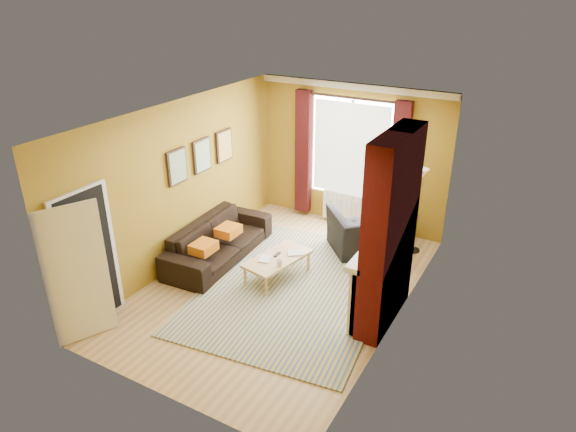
% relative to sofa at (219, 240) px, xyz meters
% --- Properties ---
extents(ground, '(5.50, 5.50, 0.00)m').
position_rel_sofa_xyz_m(ground, '(1.42, -0.29, -0.34)').
color(ground, '#997645').
rests_on(ground, ground).
extents(room_walls, '(3.82, 5.54, 2.83)m').
position_rel_sofa_xyz_m(room_walls, '(2.06, -0.01, 1.05)').
color(room_walls, olive).
rests_on(room_walls, ground).
extents(striped_rug, '(3.18, 4.12, 0.02)m').
position_rel_sofa_xyz_m(striped_rug, '(1.65, -0.22, -0.33)').
color(striped_rug, '#2E5480').
rests_on(striped_rug, ground).
extents(sofa, '(1.04, 2.37, 0.68)m').
position_rel_sofa_xyz_m(sofa, '(0.00, 0.00, 0.00)').
color(sofa, black).
rests_on(sofa, ground).
extents(armchair, '(1.60, 1.59, 0.78)m').
position_rel_sofa_xyz_m(armchair, '(2.17, 1.49, 0.05)').
color(armchair, black).
rests_on(armchair, ground).
extents(coffee_table, '(0.81, 1.26, 0.39)m').
position_rel_sofa_xyz_m(coffee_table, '(1.25, -0.08, 0.01)').
color(coffee_table, tan).
rests_on(coffee_table, ground).
extents(wicker_stool, '(0.40, 0.40, 0.45)m').
position_rel_sofa_xyz_m(wicker_stool, '(2.19, 2.11, -0.11)').
color(wicker_stool, '#A47B47').
rests_on(wicker_stool, ground).
extents(floor_lamp, '(0.24, 0.24, 1.59)m').
position_rel_sofa_xyz_m(floor_lamp, '(2.95, 1.92, 0.91)').
color(floor_lamp, black).
rests_on(floor_lamp, ground).
extents(book_a, '(0.24, 0.28, 0.02)m').
position_rel_sofa_xyz_m(book_a, '(1.02, -0.27, 0.06)').
color(book_a, '#999999').
rests_on(book_a, coffee_table).
extents(book_b, '(0.33, 0.31, 0.02)m').
position_rel_sofa_xyz_m(book_b, '(1.39, 0.25, 0.06)').
color(book_b, '#999999').
rests_on(book_b, coffee_table).
extents(mug, '(0.14, 0.14, 0.10)m').
position_rel_sofa_xyz_m(mug, '(1.42, -0.31, 0.10)').
color(mug, '#999999').
rests_on(mug, coffee_table).
extents(tv_remote, '(0.06, 0.17, 0.02)m').
position_rel_sofa_xyz_m(tv_remote, '(1.21, -0.02, 0.06)').
color(tv_remote, '#272729').
rests_on(tv_remote, coffee_table).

